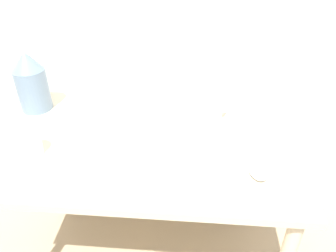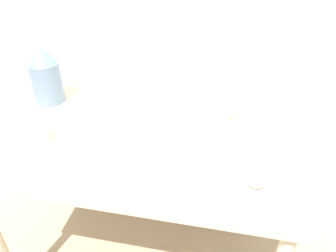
{
  "view_description": "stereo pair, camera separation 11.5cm",
  "coord_description": "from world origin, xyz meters",
  "px_view_note": "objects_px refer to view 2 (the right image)",
  "views": [
    {
      "loc": [
        0.19,
        -0.65,
        1.47
      ],
      "look_at": [
        0.12,
        0.31,
        0.83
      ],
      "focal_mm": 35.0,
      "sensor_mm": 36.0,
      "label": 1
    },
    {
      "loc": [
        0.31,
        -0.63,
        1.47
      ],
      "look_at": [
        0.12,
        0.31,
        0.83
      ],
      "focal_mm": 35.0,
      "sensor_mm": 36.0,
      "label": 2
    }
  ],
  "objects_px": {
    "keyboard": "(152,165)",
    "mouse": "(256,177)",
    "mug": "(35,135)",
    "vase": "(45,75)",
    "laptop": "(183,119)"
  },
  "relations": [
    {
      "from": "keyboard",
      "to": "mug",
      "type": "height_order",
      "value": "mug"
    },
    {
      "from": "laptop",
      "to": "mouse",
      "type": "xyz_separation_m",
      "value": [
        0.28,
        -0.25,
        -0.03
      ]
    },
    {
      "from": "laptop",
      "to": "vase",
      "type": "distance_m",
      "value": 0.65
    },
    {
      "from": "vase",
      "to": "mug",
      "type": "xyz_separation_m",
      "value": [
        0.11,
        -0.31,
        -0.09
      ]
    },
    {
      "from": "laptop",
      "to": "mug",
      "type": "height_order",
      "value": "laptop"
    },
    {
      "from": "laptop",
      "to": "mug",
      "type": "bearing_deg",
      "value": -158.59
    },
    {
      "from": "mouse",
      "to": "vase",
      "type": "height_order",
      "value": "vase"
    },
    {
      "from": "laptop",
      "to": "mouse",
      "type": "bearing_deg",
      "value": -42.38
    },
    {
      "from": "keyboard",
      "to": "laptop",
      "type": "bearing_deg",
      "value": 74.74
    },
    {
      "from": "keyboard",
      "to": "mouse",
      "type": "relative_size",
      "value": 4.81
    },
    {
      "from": "laptop",
      "to": "mouse",
      "type": "height_order",
      "value": "laptop"
    },
    {
      "from": "laptop",
      "to": "mouse",
      "type": "distance_m",
      "value": 0.38
    },
    {
      "from": "laptop",
      "to": "mug",
      "type": "relative_size",
      "value": 4.05
    },
    {
      "from": "keyboard",
      "to": "mouse",
      "type": "xyz_separation_m",
      "value": [
        0.35,
        -0.0,
        0.01
      ]
    },
    {
      "from": "laptop",
      "to": "keyboard",
      "type": "bearing_deg",
      "value": -105.26
    }
  ]
}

